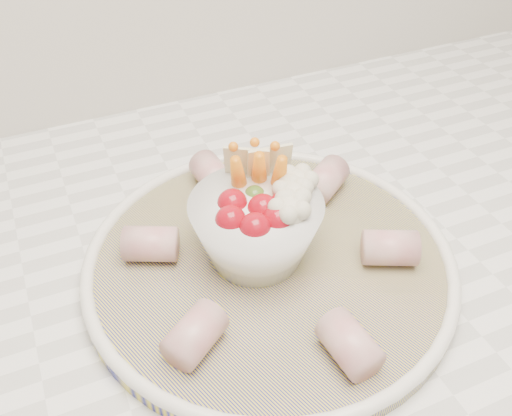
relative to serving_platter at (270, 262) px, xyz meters
name	(u,v)px	position (x,y,z in m)	size (l,w,h in m)	color
serving_platter	(270,262)	(0.00, 0.00, 0.00)	(0.43, 0.43, 0.02)	navy
veggie_bowl	(259,223)	(-0.01, 0.01, 0.04)	(0.12, 0.12, 0.10)	white
cured_meat_rolls	(270,246)	(0.00, 0.00, 0.02)	(0.25, 0.29, 0.03)	#B6535B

